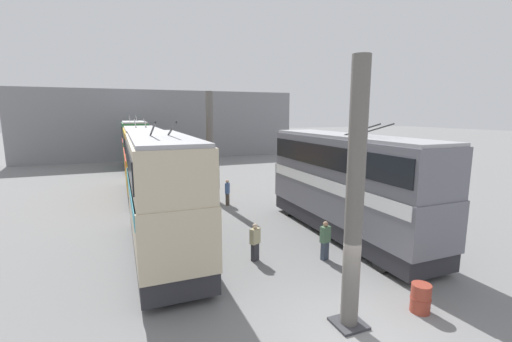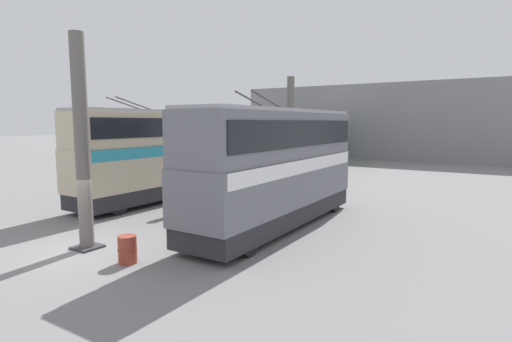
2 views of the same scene
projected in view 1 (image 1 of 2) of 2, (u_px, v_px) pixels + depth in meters
The scene contains 12 objects.
ground_plane at pixel (355, 331), 9.58m from camera, with size 240.00×240.00×0.00m, color slate.
depot_back_wall at pixel (166, 125), 44.95m from camera, with size 0.50×36.00×8.99m.
support_column_near at pixel (355, 203), 9.27m from camera, with size 0.89×0.89×7.51m.
support_column_far at pixel (210, 148), 23.75m from camera, with size 0.89×0.89×7.51m.
bus_left_far at pixel (346, 180), 16.64m from camera, with size 10.91×2.54×5.64m.
bus_right_near at pixel (162, 189), 14.24m from camera, with size 9.24×2.54×5.76m.
bus_right_mid at pixel (143, 157), 25.04m from camera, with size 9.18×2.54×5.60m.
bus_right_far at pixel (135, 142), 36.94m from camera, with size 9.04×2.54×5.78m.
person_aisle_foreground at pixel (255, 241), 14.05m from camera, with size 0.40×0.48×1.59m.
person_aisle_midway at pixel (227, 192), 22.58m from camera, with size 0.48×0.42×1.72m.
person_by_left_row at pixel (325, 240), 14.13m from camera, with size 0.34×0.47×1.66m.
oil_drum at pixel (421, 298), 10.45m from camera, with size 0.62×0.62×0.90m.
Camera 1 is at (-7.04, 5.82, 6.03)m, focal length 24.00 mm.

